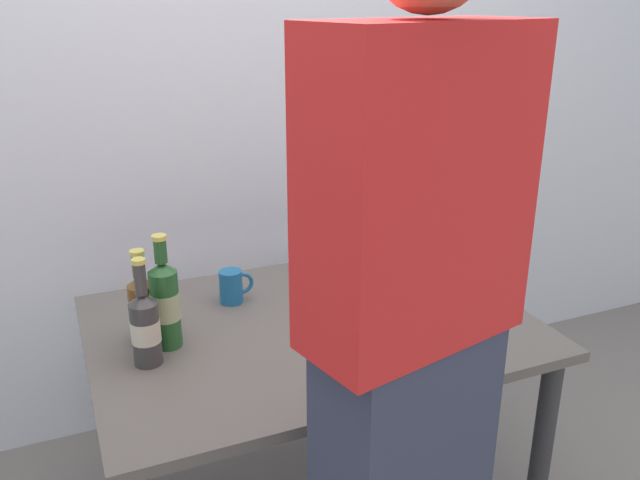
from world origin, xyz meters
TOP-DOWN VIEW (x-y plane):
  - desk at (0.00, 0.00)m, footprint 1.24×0.90m
  - laptop at (0.24, 0.10)m, footprint 0.39×0.34m
  - beer_bottle_brown at (-0.47, -0.04)m, footprint 0.07×0.07m
  - beer_bottle_dark at (-0.40, 0.03)m, footprint 0.08×0.08m
  - beer_bottle_amber at (-0.46, 0.08)m, footprint 0.07×0.07m
  - person_figure at (-0.06, -0.63)m, footprint 0.45×0.32m
  - coffee_mug at (-0.17, 0.22)m, footprint 0.11×0.07m
  - back_wall at (0.00, 0.79)m, footprint 6.00×0.10m

SIDE VIEW (x-z plane):
  - desk at x=0.00m, z-range 0.26..0.96m
  - coffee_mug at x=-0.17m, z-range 0.70..0.81m
  - laptop at x=0.24m, z-range 0.64..0.87m
  - beer_bottle_amber at x=-0.46m, z-range 0.67..0.93m
  - beer_bottle_brown at x=-0.47m, z-range 0.66..0.95m
  - beer_bottle_dark at x=-0.40m, z-range 0.67..0.99m
  - person_figure at x=-0.06m, z-range 0.03..1.81m
  - back_wall at x=0.00m, z-range 0.00..2.60m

